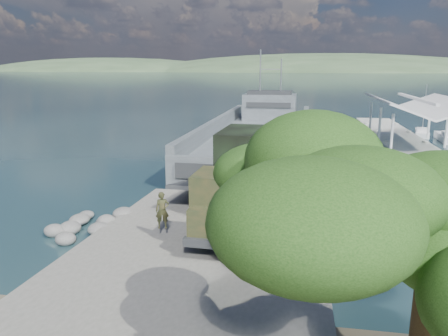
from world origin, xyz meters
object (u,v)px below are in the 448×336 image
sailboat_near (448,138)px  soldier (163,219)px  military_truck (242,179)px  pier (415,145)px  sailboat_far (422,133)px  overhang_tree (405,212)px  landing_craft (260,141)px

sailboat_near → soldier: bearing=-119.7°
military_truck → pier: bearing=57.6°
sailboat_far → overhang_tree: (-11.73, -43.65, 4.82)m
landing_craft → military_truck: 20.57m
landing_craft → military_truck: landing_craft is taller
pier → sailboat_near: size_ratio=6.69×
pier → military_truck: pier is taller
military_truck → sailboat_far: 35.94m
landing_craft → soldier: bearing=-94.1°
military_truck → soldier: 4.24m
overhang_tree → pier: bearing=75.7°
military_truck → overhang_tree: bearing=-66.3°
pier → sailboat_far: size_ratio=7.47×
pier → military_truck: (-11.71, -16.68, 0.97)m
landing_craft → sailboat_far: (17.21, 11.53, -0.52)m
sailboat_near → overhang_tree: size_ratio=0.93×
pier → sailboat_near: (6.22, 12.10, -1.25)m
sailboat_far → overhang_tree: 45.45m
soldier → military_truck: bearing=21.7°
military_truck → overhang_tree: (4.47, -11.65, 2.56)m
landing_craft → soldier: 23.15m
soldier → pier: bearing=34.6°
sailboat_near → overhang_tree: sailboat_near is taller
pier → soldier: bearing=-127.6°
military_truck → sailboat_far: bearing=65.9°
military_truck → sailboat_near: 33.98m
soldier → overhang_tree: overhang_tree is taller
landing_craft → sailboat_far: bearing=34.9°
pier → landing_craft: landing_craft is taller
sailboat_far → soldier: bearing=-106.2°
soldier → overhang_tree: bearing=-67.9°
landing_craft → sailboat_near: bearing=24.8°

